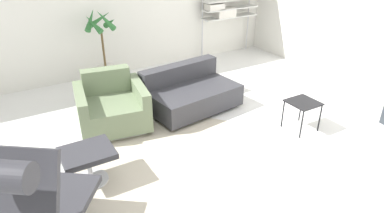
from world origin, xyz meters
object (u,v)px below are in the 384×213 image
Objects in this scene: lounge_chair at (29,195)px; ottoman at (88,158)px; potted_plant at (104,53)px; armchair_red at (112,108)px; shelf_unit at (225,10)px; side_table at (303,105)px; couch_low at (190,94)px.

lounge_chair reaches higher than ottoman.
potted_plant is at bearing 100.96° from lounge_chair.
shelf_unit is (3.05, 1.71, 0.70)m from armchair_red.
ottoman is 2.75m from side_table.
lounge_chair is 0.84× the size of couch_low.
potted_plant is (-0.76, 1.61, 0.31)m from couch_low.
armchair_red is 2.47× the size of side_table.
lounge_chair reaches higher than armchair_red.
shelf_unit reaches higher than side_table.
lounge_chair is at bearing -140.34° from shelf_unit.
armchair_red is (0.60, 1.00, -0.02)m from ottoman.
side_table is at bearing 156.75° from armchair_red.
couch_low is at bearing -64.63° from potted_plant.
shelf_unit is at bearing 76.13° from lounge_chair.
potted_plant is at bearing 120.71° from side_table.
lounge_chair is at bearing -126.46° from ottoman.
lounge_chair is 5.51m from shelf_unit.
side_table is (0.96, -1.29, 0.12)m from couch_low.
shelf_unit reaches higher than lounge_chair.
potted_plant is at bearing -95.82° from armchair_red.
side_table is at bearing -7.26° from ottoman.
shelf_unit reaches higher than armchair_red.
side_table is at bearing -59.29° from potted_plant.
lounge_chair is 1.07m from ottoman.
armchair_red is 1.63m from potted_plant.
couch_low is (1.18, -0.06, -0.04)m from armchair_red.
shelf_unit is (2.64, 0.16, 0.44)m from potted_plant.
shelf_unit is at bearing -143.49° from couch_low.
lounge_chair is 2.97m from couch_low.
armchair_red is 0.60× the size of shelf_unit.
ottoman is at bearing -143.36° from shelf_unit.
armchair_red reaches higher than couch_low.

